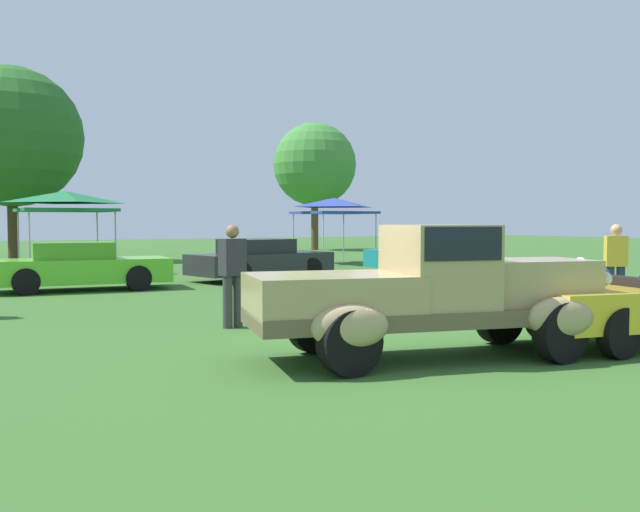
{
  "coord_description": "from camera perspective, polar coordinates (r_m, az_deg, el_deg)",
  "views": [
    {
      "loc": [
        -5.41,
        -7.38,
        1.75
      ],
      "look_at": [
        -0.26,
        1.49,
        1.24
      ],
      "focal_mm": 39.38,
      "sensor_mm": 36.0,
      "label": 1
    }
  ],
  "objects": [
    {
      "name": "treeline_center",
      "position": [
        42.97,
        -0.43,
        7.43
      ],
      "size": [
        5.04,
        5.04,
        7.73
      ],
      "color": "brown",
      "rests_on": "ground_plane"
    },
    {
      "name": "show_car_teal",
      "position": [
        24.76,
        8.67,
        0.16
      ],
      "size": [
        4.63,
        2.23,
        1.22
      ],
      "color": "teal",
      "rests_on": "ground_plane"
    },
    {
      "name": "spectator_by_row",
      "position": [
        11.56,
        -7.12,
        -1.31
      ],
      "size": [
        0.44,
        0.31,
        1.69
      ],
      "color": "#383838",
      "rests_on": "ground_plane"
    },
    {
      "name": "show_car_charcoal",
      "position": [
        20.97,
        -4.84,
        -0.3
      ],
      "size": [
        4.63,
        2.51,
        1.22
      ],
      "color": "#28282D",
      "rests_on": "ground_plane"
    },
    {
      "name": "show_car_lime",
      "position": [
        18.71,
        -18.99,
        -0.83
      ],
      "size": [
        4.49,
        2.13,
        1.22
      ],
      "color": "#60C62D",
      "rests_on": "ground_plane"
    },
    {
      "name": "canopy_tent_center_field",
      "position": [
        23.86,
        -19.99,
        4.29
      ],
      "size": [
        2.8,
        2.8,
        2.71
      ],
      "color": "#B7B7BC",
      "rests_on": "ground_plane"
    },
    {
      "name": "canopy_tent_right_field",
      "position": [
        29.0,
        1.15,
        4.18
      ],
      "size": [
        2.76,
        2.76,
        2.71
      ],
      "color": "#B7B7BC",
      "rests_on": "ground_plane"
    },
    {
      "name": "feature_pickup_truck",
      "position": [
        9.03,
        9.05,
        -2.76
      ],
      "size": [
        4.81,
        2.65,
        1.7
      ],
      "color": "brown",
      "rests_on": "ground_plane"
    },
    {
      "name": "spectator_far_side",
      "position": [
        14.97,
        22.89,
        -0.57
      ],
      "size": [
        0.46,
        0.43,
        1.69
      ],
      "color": "#283351",
      "rests_on": "ground_plane"
    },
    {
      "name": "treeline_mid_left",
      "position": [
        33.26,
        -23.81,
        8.84
      ],
      "size": [
        6.02,
        6.02,
        8.38
      ],
      "color": "#47331E",
      "rests_on": "ground_plane"
    },
    {
      "name": "ground_plane",
      "position": [
        9.32,
        6.07,
        -7.97
      ],
      "size": [
        120.0,
        120.0,
        0.0
      ],
      "primitive_type": "plane",
      "color": "#386628"
    }
  ]
}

